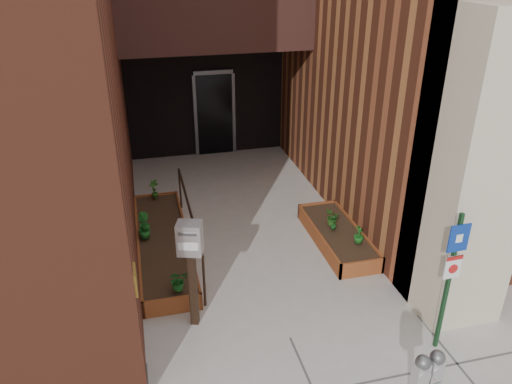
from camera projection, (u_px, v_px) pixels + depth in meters
ground at (290, 338)px, 7.03m from camera, size 80.00×80.00×0.00m
planter_left at (163, 245)px, 8.98m from camera, size 0.90×3.60×0.30m
planter_right at (337, 237)px, 9.23m from camera, size 0.80×2.20×0.30m
handrail at (189, 213)px, 8.78m from camera, size 0.04×3.34×0.90m
parking_meter at (426, 379)px, 4.91m from camera, size 0.34×0.17×1.46m
sign_post at (451, 269)px, 6.32m from camera, size 0.28×0.07×2.09m
payment_dropbox at (191, 253)px, 6.79m from camera, size 0.39×0.34×1.68m
shrub_left_a at (178, 281)px, 7.47m from camera, size 0.37×0.37×0.32m
shrub_left_b at (144, 224)px, 8.92m from camera, size 0.32×0.32×0.41m
shrub_left_c at (144, 228)px, 8.80m from camera, size 0.26×0.26×0.38m
shrub_left_d at (154, 189)px, 10.19m from camera, size 0.30×0.30×0.40m
shrub_right_a at (359, 235)px, 8.67m from camera, size 0.25×0.25×0.31m
shrub_right_b at (334, 222)px, 9.06m from camera, size 0.19×0.19×0.31m
shrub_right_c at (332, 218)px, 9.21m from camera, size 0.39×0.39×0.31m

